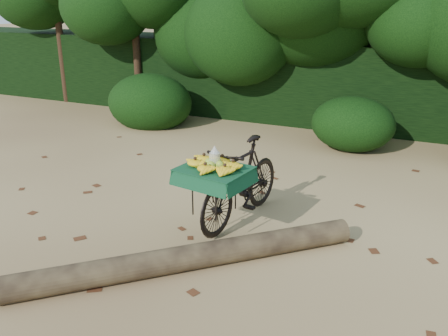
% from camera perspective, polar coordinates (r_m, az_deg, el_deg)
% --- Properties ---
extents(ground, '(80.00, 80.00, 0.00)m').
position_cam_1_polar(ground, '(6.06, -7.07, -7.24)').
color(ground, tan).
rests_on(ground, ground).
extents(vendor_bicycle, '(0.91, 1.89, 1.08)m').
position_cam_1_polar(vendor_bicycle, '(6.00, 1.95, -1.57)').
color(vendor_bicycle, black).
rests_on(vendor_bicycle, ground).
extents(fallen_log, '(2.93, 2.82, 0.27)m').
position_cam_1_polar(fallen_log, '(5.15, -4.18, -10.67)').
color(fallen_log, brown).
rests_on(fallen_log, ground).
extents(hedge_backdrop, '(26.00, 1.80, 1.80)m').
position_cam_1_polar(hedge_backdrop, '(11.39, 9.72, 10.31)').
color(hedge_backdrop, black).
rests_on(hedge_backdrop, ground).
extents(tree_row, '(14.50, 2.00, 4.00)m').
position_cam_1_polar(tree_row, '(10.69, 5.39, 15.83)').
color(tree_row, black).
rests_on(tree_row, ground).
extents(bush_clumps, '(8.80, 1.70, 0.90)m').
position_cam_1_polar(bush_clumps, '(9.46, 9.23, 5.60)').
color(bush_clumps, black).
rests_on(bush_clumps, ground).
extents(leaf_litter, '(7.00, 7.30, 0.01)m').
position_cam_1_polar(leaf_litter, '(6.56, -4.11, -4.88)').
color(leaf_litter, '#4F2915').
rests_on(leaf_litter, ground).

